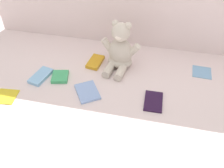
# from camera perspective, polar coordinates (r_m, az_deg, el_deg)

# --- Properties ---
(ground_plane) EXTENTS (3.20, 3.20, 0.00)m
(ground_plane) POSITION_cam_1_polar(r_m,az_deg,el_deg) (1.19, 1.29, -0.38)
(ground_plane) COLOR silver
(teddy_bear) EXTENTS (0.22, 0.20, 0.26)m
(teddy_bear) POSITION_cam_1_polar(r_m,az_deg,el_deg) (1.26, 1.95, 7.98)
(teddy_bear) COLOR beige
(teddy_bear) RESTS_ON ground_plane
(book_case_0) EXTENTS (0.10, 0.10, 0.01)m
(book_case_0) POSITION_cam_1_polar(r_m,az_deg,el_deg) (1.35, 20.92, 2.75)
(book_case_0) COLOR #71A4D0
(book_case_0) RESTS_ON ground_plane
(book_case_1) EXTENTS (0.09, 0.13, 0.01)m
(book_case_1) POSITION_cam_1_polar(r_m,az_deg,el_deg) (1.12, 9.98, -4.16)
(book_case_1) COLOR #220F2E
(book_case_1) RESTS_ON ground_plane
(book_case_2) EXTENTS (0.16, 0.17, 0.01)m
(book_case_2) POSITION_cam_1_polar(r_m,az_deg,el_deg) (1.16, -5.98, -1.88)
(book_case_2) COLOR #83A4DE
(book_case_2) RESTS_ON ground_plane
(book_case_3) EXTENTS (0.10, 0.15, 0.02)m
(book_case_3) POSITION_cam_1_polar(r_m,az_deg,el_deg) (1.29, -16.82, 1.85)
(book_case_3) COLOR #80B8E6
(book_case_3) RESTS_ON ground_plane
(book_case_5) EXTENTS (0.11, 0.11, 0.01)m
(book_case_5) POSITION_cam_1_polar(r_m,az_deg,el_deg) (1.24, -24.29, -2.68)
(book_case_5) COLOR gold
(book_case_5) RESTS_ON ground_plane
(book_case_6) EXTENTS (0.08, 0.13, 0.02)m
(book_case_6) POSITION_cam_1_polar(r_m,az_deg,el_deg) (1.33, -4.06, 5.35)
(book_case_6) COLOR orange
(book_case_6) RESTS_ON ground_plane
(book_case_7) EXTENTS (0.10, 0.11, 0.02)m
(book_case_7) POSITION_cam_1_polar(r_m,az_deg,el_deg) (1.26, -12.45, 1.74)
(book_case_7) COLOR #3CA867
(book_case_7) RESTS_ON ground_plane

